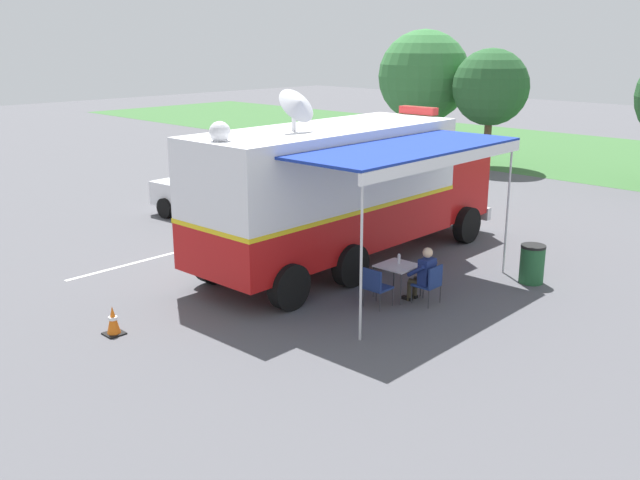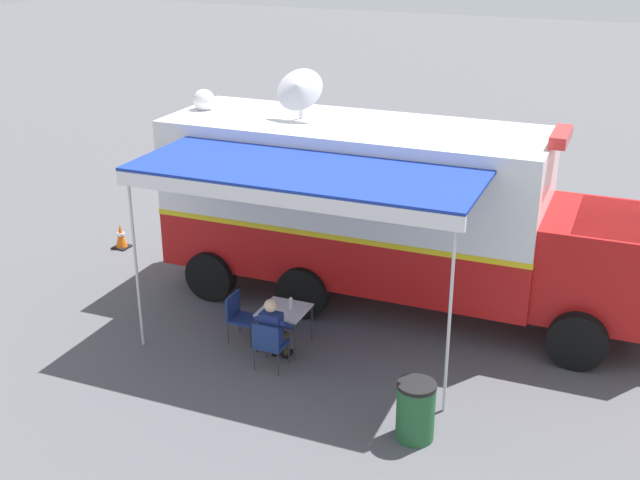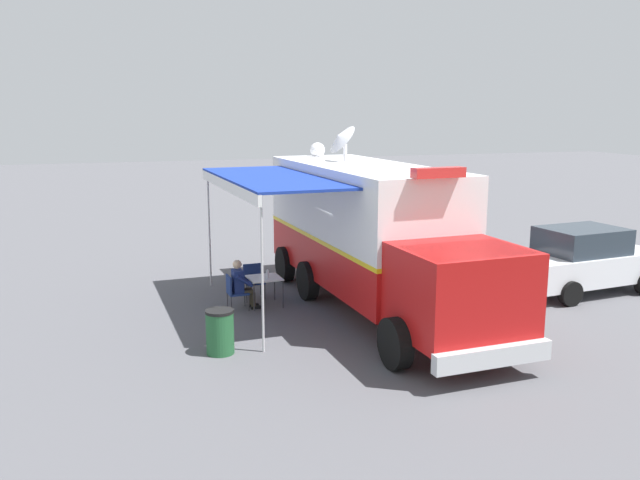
% 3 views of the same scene
% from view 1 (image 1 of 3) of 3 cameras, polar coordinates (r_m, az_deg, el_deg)
% --- Properties ---
extents(ground_plane, '(100.00, 100.00, 0.00)m').
position_cam_1_polar(ground_plane, '(17.60, 0.49, -2.34)').
color(ground_plane, '#515156').
extents(lot_stripe, '(0.27, 4.80, 0.01)m').
position_cam_1_polar(lot_stripe, '(18.94, -13.36, -1.45)').
color(lot_stripe, silver).
rests_on(lot_stripe, ground).
extents(command_truck, '(5.09, 9.56, 4.53)m').
position_cam_1_polar(command_truck, '(17.62, 2.23, 4.21)').
color(command_truck, '#B71414').
rests_on(command_truck, ground).
extents(folding_table, '(0.82, 0.82, 0.73)m').
position_cam_1_polar(folding_table, '(15.64, 6.25, -2.21)').
color(folding_table, silver).
rests_on(folding_table, ground).
extents(water_bottle, '(0.07, 0.07, 0.22)m').
position_cam_1_polar(water_bottle, '(15.71, 6.34, -1.52)').
color(water_bottle, silver).
rests_on(water_bottle, folding_table).
extents(folding_chair_at_table, '(0.49, 0.49, 0.87)m').
position_cam_1_polar(folding_chair_at_table, '(15.33, 8.84, -3.32)').
color(folding_chair_at_table, navy).
rests_on(folding_chair_at_table, ground).
extents(folding_chair_beside_table, '(0.49, 0.49, 0.87)m').
position_cam_1_polar(folding_chair_beside_table, '(15.01, 4.47, -3.59)').
color(folding_chair_beside_table, navy).
rests_on(folding_chair_beside_table, ground).
extents(seated_responder, '(0.67, 0.56, 1.25)m').
position_cam_1_polar(seated_responder, '(15.38, 8.28, -2.68)').
color(seated_responder, navy).
rests_on(seated_responder, ground).
extents(trash_bin, '(0.57, 0.57, 0.91)m').
position_cam_1_polar(trash_bin, '(17.23, 16.63, -1.85)').
color(trash_bin, '#235B33').
rests_on(trash_bin, ground).
extents(traffic_cone, '(0.36, 0.36, 0.58)m').
position_cam_1_polar(traffic_cone, '(14.29, -16.25, -6.23)').
color(traffic_cone, black).
rests_on(traffic_cone, ground).
extents(car_behind_truck, '(4.33, 2.28, 1.76)m').
position_cam_1_polar(car_behind_truck, '(22.48, -8.43, 3.84)').
color(car_behind_truck, silver).
rests_on(car_behind_truck, ground).
extents(tree_far_left, '(4.23, 4.23, 5.91)m').
position_cam_1_polar(tree_far_left, '(34.15, 8.33, 12.85)').
color(tree_far_left, brown).
rests_on(tree_far_left, ground).
extents(tree_left_of_centre, '(3.29, 3.29, 5.11)m').
position_cam_1_polar(tree_left_of_centre, '(32.15, 13.52, 11.80)').
color(tree_left_of_centre, brown).
rests_on(tree_left_of_centre, ground).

